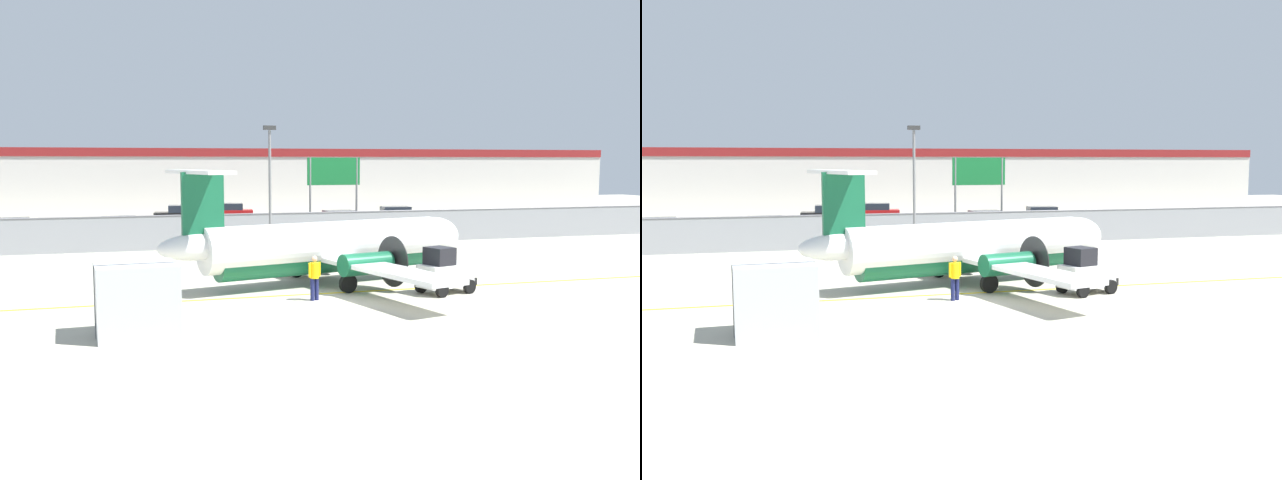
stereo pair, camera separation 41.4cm
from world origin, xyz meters
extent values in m
plane|color=#B2AD99|center=(0.00, 0.00, 0.00)|extent=(140.00, 140.00, 0.00)
cube|color=yellow|center=(0.00, 2.00, 0.00)|extent=(84.00, 0.20, 0.01)
cube|color=gray|center=(0.00, 18.00, 1.00)|extent=(98.00, 0.04, 2.00)
cylinder|color=slate|center=(0.00, 18.00, 2.05)|extent=(98.00, 0.10, 0.10)
cube|color=#38383A|center=(0.00, 29.50, 0.06)|extent=(98.00, 17.00, 0.12)
cube|color=beige|center=(0.00, 48.00, 3.25)|extent=(91.00, 8.00, 6.50)
cube|color=maroon|center=(0.00, 44.00, 6.10)|extent=(91.00, 0.20, 0.80)
cylinder|color=white|center=(1.15, 4.11, 1.75)|extent=(11.26, 4.51, 1.90)
ellipsoid|color=white|center=(6.83, 5.52, 1.75)|extent=(2.93, 2.37, 1.80)
ellipsoid|color=white|center=(-4.53, 2.71, 1.95)|extent=(3.30, 1.77, 1.05)
cylinder|color=#145938|center=(1.15, 4.11, 1.23)|extent=(10.05, 3.83, 1.48)
cube|color=white|center=(1.24, 4.14, 1.18)|extent=(5.39, 15.92, 0.18)
cylinder|color=#145938|center=(0.82, 6.71, 1.18)|extent=(2.35, 1.40, 0.90)
cone|color=black|center=(1.93, 6.99, 1.18)|extent=(0.54, 0.54, 0.44)
cylinder|color=#262626|center=(2.08, 7.02, 1.18)|extent=(0.54, 2.05, 2.10)
cylinder|color=#145938|center=(2.06, 1.66, 1.18)|extent=(2.35, 1.40, 0.90)
cone|color=black|center=(3.18, 1.94, 1.18)|extent=(0.54, 0.54, 0.44)
cylinder|color=#262626|center=(3.32, 1.97, 1.18)|extent=(0.54, 2.05, 2.10)
cube|color=#145938|center=(-4.26, 2.78, 3.30)|extent=(1.69, 0.58, 3.10)
cube|color=white|center=(-4.39, 2.75, 4.85)|extent=(2.22, 4.92, 0.14)
cylinder|color=#59595B|center=(4.96, 5.05, 0.79)|extent=(0.17, 0.17, 0.97)
cylinder|color=black|center=(4.96, 5.05, 0.30)|extent=(0.64, 0.36, 0.60)
cylinder|color=#59595B|center=(0.33, 6.19, 0.83)|extent=(0.17, 0.17, 0.90)
cylinder|color=black|center=(0.33, 6.19, 0.38)|extent=(0.79, 0.40, 0.76)
cylinder|color=#59595B|center=(1.39, 1.90, 0.83)|extent=(0.17, 0.17, 0.90)
cylinder|color=black|center=(1.39, 1.90, 0.38)|extent=(0.79, 0.40, 0.76)
cube|color=silver|center=(5.11, 0.73, 0.73)|extent=(2.43, 1.72, 0.90)
cube|color=black|center=(4.77, 0.63, 1.53)|extent=(1.16, 1.23, 0.70)
cube|color=black|center=(6.20, 1.09, 0.43)|extent=(0.49, 1.10, 0.30)
cylinder|color=black|center=(5.63, 1.53, 0.28)|extent=(0.59, 0.34, 0.56)
cylinder|color=black|center=(6.00, 0.39, 0.28)|extent=(0.59, 0.34, 0.56)
cylinder|color=black|center=(4.21, 1.07, 0.28)|extent=(0.59, 0.34, 0.56)
cylinder|color=black|center=(4.58, -0.07, 0.28)|extent=(0.59, 0.34, 0.56)
cylinder|color=#191E4C|center=(-0.24, 0.79, 0.42)|extent=(0.20, 0.20, 0.85)
cylinder|color=#191E4C|center=(-0.43, 0.73, 0.42)|extent=(0.20, 0.20, 0.85)
cylinder|color=yellow|center=(-0.34, 0.76, 1.15)|extent=(0.43, 0.43, 0.60)
cylinder|color=yellow|center=(-0.13, 0.83, 1.18)|extent=(0.13, 0.13, 0.55)
cylinder|color=yellow|center=(-0.54, 0.69, 1.18)|extent=(0.13, 0.13, 0.55)
sphere|color=tan|center=(-0.34, 0.76, 1.59)|extent=(0.22, 0.22, 0.22)
cube|color=#B7BCC1|center=(-6.99, -3.03, 1.10)|extent=(2.52, 2.15, 2.20)
cube|color=#333338|center=(-6.99, -3.03, 1.10)|extent=(2.44, 0.24, 2.20)
cube|color=orange|center=(-0.24, 6.80, 0.02)|extent=(0.36, 0.36, 0.04)
cone|color=orange|center=(-0.24, 6.80, 0.34)|extent=(0.28, 0.28, 0.60)
cylinder|color=white|center=(-0.24, 6.80, 0.42)|extent=(0.17, 0.17, 0.08)
cube|color=orange|center=(5.42, 6.21, 0.02)|extent=(0.36, 0.36, 0.04)
cone|color=orange|center=(5.42, 6.21, 0.34)|extent=(0.28, 0.28, 0.60)
cylinder|color=white|center=(5.42, 6.21, 0.42)|extent=(0.17, 0.17, 0.08)
cube|color=slate|center=(-13.69, 23.54, 0.74)|extent=(4.33, 2.05, 0.80)
cube|color=#262D38|center=(-13.83, 23.53, 1.42)|extent=(2.32, 1.74, 0.56)
cylinder|color=black|center=(-12.37, 24.56, 0.42)|extent=(0.61, 0.25, 0.60)
cylinder|color=black|center=(-12.21, 22.77, 0.42)|extent=(0.61, 0.25, 0.60)
cube|color=#B28C19|center=(-7.36, 23.02, 0.74)|extent=(4.34, 2.08, 0.80)
cube|color=#262D38|center=(-7.21, 23.04, 1.42)|extent=(2.33, 1.76, 0.56)
cylinder|color=black|center=(-8.67, 22.00, 0.42)|extent=(0.62, 0.25, 0.60)
cylinder|color=black|center=(-8.83, 23.79, 0.42)|extent=(0.62, 0.25, 0.60)
cylinder|color=black|center=(-5.88, 22.26, 0.42)|extent=(0.62, 0.25, 0.60)
cylinder|color=black|center=(-6.05, 24.05, 0.42)|extent=(0.62, 0.25, 0.60)
cube|color=black|center=(-2.33, 33.81, 0.74)|extent=(4.36, 2.15, 0.80)
cube|color=#262D38|center=(-2.18, 33.79, 1.42)|extent=(2.36, 1.79, 0.56)
cylinder|color=black|center=(-3.82, 33.07, 0.42)|extent=(0.62, 0.26, 0.60)
cylinder|color=black|center=(-3.62, 34.86, 0.42)|extent=(0.62, 0.26, 0.60)
cylinder|color=black|center=(-1.04, 32.76, 0.42)|extent=(0.62, 0.26, 0.60)
cylinder|color=black|center=(-0.84, 34.55, 0.42)|extent=(0.62, 0.26, 0.60)
cube|color=red|center=(1.79, 35.46, 0.74)|extent=(4.38, 2.21, 0.80)
cube|color=#262D38|center=(1.94, 35.45, 1.42)|extent=(2.38, 1.82, 0.56)
cylinder|color=black|center=(0.29, 34.75, 0.42)|extent=(0.62, 0.27, 0.60)
cylinder|color=black|center=(0.51, 36.53, 0.42)|extent=(0.62, 0.27, 0.60)
cylinder|color=black|center=(3.07, 34.40, 0.42)|extent=(0.62, 0.27, 0.60)
cylinder|color=black|center=(3.29, 36.18, 0.42)|extent=(0.62, 0.27, 0.60)
cube|color=red|center=(8.37, 24.32, 0.74)|extent=(4.22, 1.74, 0.80)
cube|color=#262D38|center=(8.22, 24.32, 1.42)|extent=(2.22, 1.58, 0.56)
cylinder|color=black|center=(9.76, 25.24, 0.42)|extent=(0.60, 0.21, 0.60)
cylinder|color=black|center=(9.78, 23.44, 0.42)|extent=(0.60, 0.21, 0.60)
cylinder|color=black|center=(6.96, 25.21, 0.42)|extent=(0.60, 0.21, 0.60)
cylinder|color=black|center=(6.98, 23.41, 0.42)|extent=(0.60, 0.21, 0.60)
cube|color=gray|center=(14.03, 27.42, 0.74)|extent=(4.37, 2.20, 0.80)
cube|color=#262D38|center=(13.88, 27.44, 1.42)|extent=(2.37, 1.81, 0.56)
cylinder|color=black|center=(15.53, 28.14, 0.42)|extent=(0.62, 0.27, 0.60)
cylinder|color=black|center=(15.31, 26.36, 0.42)|extent=(0.62, 0.27, 0.60)
cylinder|color=black|center=(12.75, 28.48, 0.42)|extent=(0.62, 0.27, 0.60)
cylinder|color=black|center=(12.53, 26.69, 0.42)|extent=(0.62, 0.27, 0.60)
cylinder|color=slate|center=(1.07, 15.10, 3.50)|extent=(0.16, 0.16, 7.00)
cube|color=#333333|center=(1.07, 15.10, 7.15)|extent=(0.70, 0.30, 0.24)
cylinder|color=slate|center=(4.80, 19.94, 2.75)|extent=(0.14, 0.14, 5.50)
cylinder|color=slate|center=(8.00, 19.94, 2.75)|extent=(0.14, 0.14, 5.50)
cube|color=#14662D|center=(6.40, 19.94, 4.60)|extent=(3.60, 0.10, 1.80)
camera|label=1|loc=(-7.59, -24.88, 5.27)|focal=40.00mm
camera|label=2|loc=(-7.19, -25.00, 5.27)|focal=40.00mm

